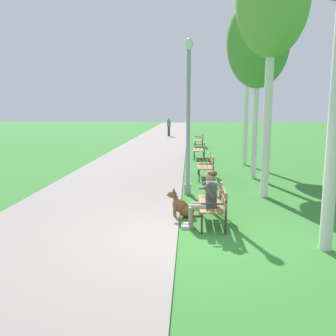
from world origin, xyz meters
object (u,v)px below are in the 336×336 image
(park_bench_mid, at_px, (207,164))
(park_bench_far, at_px, (200,148))
(birch_tree_second, at_px, (273,0))
(birch_tree_fourth, at_px, (249,43))
(lamp_post_near, at_px, (188,116))
(dog_brown, at_px, (182,207))
(birch_tree_third, at_px, (258,42))
(park_bench_near, at_px, (215,201))
(park_bench_furthest, at_px, (200,139))
(person_seated_on_near_bench, at_px, (206,197))
(pedestrian_distant, at_px, (169,127))

(park_bench_mid, relative_size, park_bench_far, 1.00)
(birch_tree_second, distance_m, birch_tree_fourth, 5.91)
(lamp_post_near, bearing_deg, dog_brown, -92.74)
(birch_tree_third, distance_m, birch_tree_fourth, 3.18)
(park_bench_near, bearing_deg, park_bench_furthest, 89.62)
(park_bench_mid, relative_size, birch_tree_fourth, 0.22)
(birch_tree_third, bearing_deg, park_bench_mid, -175.56)
(lamp_post_near, bearing_deg, park_bench_mid, 74.37)
(park_bench_furthest, relative_size, birch_tree_third, 0.24)
(lamp_post_near, xyz_separation_m, birch_tree_second, (2.20, -0.20, 3.05))
(park_bench_far, xyz_separation_m, park_bench_furthest, (0.13, 5.46, 0.00))
(park_bench_near, xyz_separation_m, park_bench_far, (-0.02, 10.32, 0.00))
(park_bench_furthest, distance_m, person_seated_on_near_bench, 16.09)
(park_bench_mid, distance_m, park_bench_furthest, 10.61)
(park_bench_near, relative_size, person_seated_on_near_bench, 1.20)
(birch_tree_fourth, xyz_separation_m, pedestrian_distant, (-4.30, 15.68, -4.40))
(dog_brown, bearing_deg, park_bench_far, 85.99)
(lamp_post_near, bearing_deg, person_seated_on_near_bench, -82.56)
(park_bench_near, distance_m, birch_tree_third, 7.02)
(park_bench_furthest, bearing_deg, birch_tree_third, -81.03)
(birch_tree_fourth, relative_size, pedestrian_distant, 4.09)
(park_bench_mid, relative_size, person_seated_on_near_bench, 1.20)
(birch_tree_third, bearing_deg, park_bench_near, -108.32)
(person_seated_on_near_bench, distance_m, pedestrian_distant, 24.53)
(park_bench_mid, height_order, park_bench_furthest, same)
(park_bench_far, height_order, lamp_post_near, lamp_post_near)
(park_bench_furthest, bearing_deg, park_bench_mid, -90.15)
(park_bench_near, height_order, person_seated_on_near_bench, person_seated_on_near_bench)
(person_seated_on_near_bench, distance_m, dog_brown, 0.96)
(park_bench_near, bearing_deg, birch_tree_third, 71.68)
(birch_tree_fourth, distance_m, pedestrian_distant, 16.84)
(person_seated_on_near_bench, xyz_separation_m, pedestrian_distant, (-2.18, 24.43, 0.16))
(park_bench_mid, relative_size, birch_tree_second, 0.22)
(dog_brown, distance_m, lamp_post_near, 3.12)
(park_bench_far, bearing_deg, lamp_post_near, -94.40)
(person_seated_on_near_bench, bearing_deg, birch_tree_third, 70.70)
(lamp_post_near, bearing_deg, birch_tree_fourth, 66.21)
(park_bench_mid, height_order, lamp_post_near, lamp_post_near)
(park_bench_furthest, xyz_separation_m, birch_tree_second, (1.49, -13.24, 4.84))
(park_bench_near, relative_size, park_bench_far, 1.00)
(park_bench_near, relative_size, dog_brown, 1.81)
(person_seated_on_near_bench, height_order, dog_brown, person_seated_on_near_bench)
(park_bench_mid, height_order, birch_tree_third, birch_tree_third)
(person_seated_on_near_bench, distance_m, birch_tree_second, 5.76)
(person_seated_on_near_bench, bearing_deg, pedestrian_distant, 95.10)
(park_bench_far, height_order, park_bench_furthest, same)
(park_bench_mid, bearing_deg, person_seated_on_near_bench, -92.98)
(park_bench_far, distance_m, lamp_post_near, 7.81)
(park_bench_furthest, bearing_deg, park_bench_near, -90.38)
(park_bench_furthest, xyz_separation_m, dog_brown, (-0.82, -15.40, -0.25))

